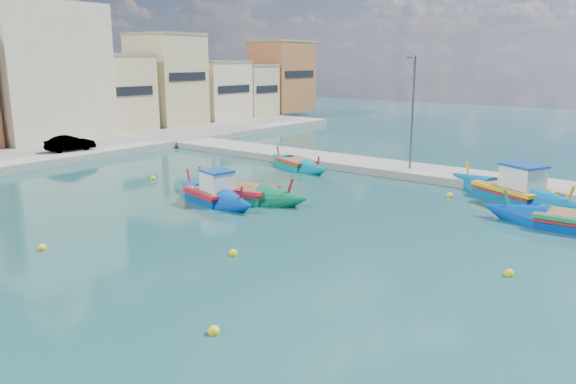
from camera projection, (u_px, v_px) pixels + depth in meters
ground at (348, 270)px, 21.27m from camera, size 160.00×160.00×0.00m
east_quay at (501, 183)px, 35.03m from camera, size 4.00×70.00×0.50m
north_townhouses at (4, 92)px, 48.74m from camera, size 83.20×7.87×10.19m
church_block at (33, 52)px, 50.88m from camera, size 10.00×10.00×19.10m
quay_street_lamp at (412, 112)px, 37.24m from camera, size 1.18×0.16×8.00m
luzzu_turquoise_cabin at (513, 193)px, 31.71m from camera, size 6.52×10.14×3.28m
luzzu_blue_cabin at (213, 195)px, 31.39m from camera, size 3.84×8.20×2.82m
luzzu_cyan_mid at (297, 165)px, 40.93m from camera, size 4.37×7.74×2.25m
luzzu_green at (244, 194)px, 31.81m from camera, size 3.16×8.79×2.71m
mooring_buoys at (266, 233)px, 25.46m from camera, size 20.51×24.25×0.36m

